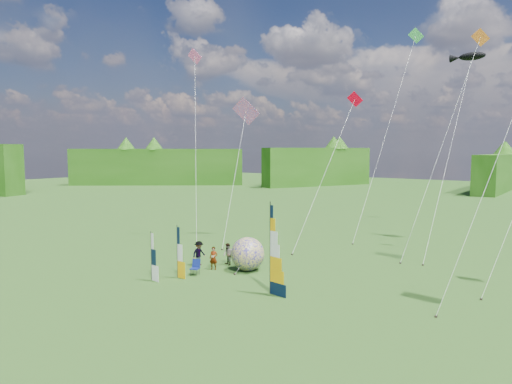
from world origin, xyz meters
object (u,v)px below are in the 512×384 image
Objects in this scene: side_banner_far at (151,257)px; feather_banner_main at (270,250)px; spectator_a at (214,258)px; kite_whale at (451,140)px; spectator_b at (228,254)px; spectator_d at (253,251)px; bol_inflatable at (248,254)px; camp_chair at (195,267)px; side_banner_left at (177,252)px; spectator_c at (199,253)px.

feather_banner_main is at bearing 22.06° from side_banner_far.
spectator_a is 20.75m from kite_whale.
spectator_b is 19.65m from kite_whale.
spectator_d is at bearing -139.76° from kite_whale.
kite_whale is (11.07, 14.09, 8.06)m from spectator_b.
kite_whale is (5.02, 17.57, 6.32)m from feather_banner_main.
bol_inflatable is 3.63m from camp_chair.
side_banner_left reaches higher than spectator_b.
kite_whale is at bearing 36.68° from camp_chair.
spectator_d is (1.02, 1.58, 0.07)m from spectator_b.
spectator_a is 3.25m from spectator_d.
spectator_b is 0.90× the size of spectator_c.
spectator_b is at bearing 69.73° from spectator_a.
side_banner_far reaches higher than spectator_d.
side_banner_far is 4.49m from spectator_c.
kite_whale is (12.64, 15.36, 7.98)m from spectator_c.
spectator_d is 4.98m from camp_chair.
spectator_c is 1.02× the size of spectator_d.
spectator_d is (2.59, 2.85, -0.02)m from spectator_c.
bol_inflatable is (-4.04, 3.15, -1.39)m from feather_banner_main.
side_banner_left is 1.93× the size of spectator_d.
spectator_d is 1.65× the size of camp_chair.
spectator_c reaches higher than spectator_d.
side_banner_far is at bearing -155.08° from feather_banner_main.
spectator_b is (0.51, 4.31, -0.86)m from side_banner_left.
spectator_d is at bearing 142.99° from feather_banner_main.
side_banner_far is (-0.82, -1.40, -0.14)m from side_banner_left.
spectator_c is at bearing 107.20° from camp_chair.
spectator_b is at bearing 170.74° from bol_inflatable.
spectator_a is at bearing -136.25° from kite_whale.
side_banner_far is at bearing -81.06° from spectator_b.
spectator_c is (-1.57, -1.26, 0.09)m from spectator_b.
side_banner_far is at bearing -121.91° from bol_inflatable.
side_banner_far is 24.49m from kite_whale.
side_banner_left is 2.97m from spectator_a.
spectator_d reaches higher than spectator_a.
side_banner_far is 7.69m from spectator_d.
spectator_c is 3.85m from spectator_d.
camp_chair is at bearing -138.36° from spectator_c.
spectator_a is at bearing 77.23° from side_banner_far.
spectator_d is (-1.00, 1.91, -0.28)m from bol_inflatable.
side_banner_left is at bearing -157.19° from spectator_c.
feather_banner_main is at bearing 9.99° from side_banner_left.
side_banner_far is (-7.39, -2.23, -1.03)m from feather_banner_main.
side_banner_far is 1.93× the size of spectator_b.
spectator_b is (-0.03, 1.52, -0.01)m from spectator_a.
spectator_d is (-5.04, 5.06, -1.67)m from feather_banner_main.
spectator_d reaches higher than camp_chair.
spectator_a is 1.53× the size of camp_chair.
feather_banner_main is 6.37m from camp_chair.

